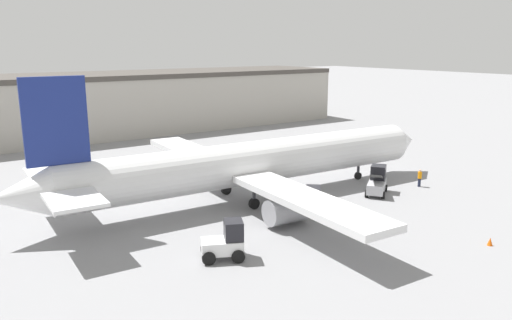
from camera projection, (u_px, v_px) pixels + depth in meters
name	position (u px, v px, depth m)	size (l,w,h in m)	color
ground_plane	(256.00, 198.00, 43.64)	(400.00, 400.00, 0.00)	gray
terminal_building	(73.00, 106.00, 71.99)	(85.79, 14.99, 8.99)	#ADA89E
airplane	(246.00, 164.00, 42.42)	(40.43, 33.64, 11.08)	silver
ground_crew_worker	(420.00, 177.00, 47.02)	(0.37, 0.37, 1.67)	#1E2338
baggage_tug	(307.00, 201.00, 39.71)	(3.27, 3.25, 2.14)	beige
belt_loader_truck	(377.00, 181.00, 44.80)	(3.56, 3.13, 2.45)	#B2B2B7
pushback_tug	(226.00, 242.00, 31.11)	(3.17, 2.78, 2.48)	silver
safety_cone_near	(490.00, 242.00, 33.31)	(0.36, 0.36, 0.55)	#EF590F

